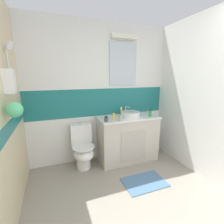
{
  "coord_description": "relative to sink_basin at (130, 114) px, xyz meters",
  "views": [
    {
      "loc": [
        -0.83,
        -0.4,
        1.59
      ],
      "look_at": [
        0.02,
        1.87,
        1.03
      ],
      "focal_mm": 25.47,
      "sensor_mm": 36.0,
      "label": 1
    }
  ],
  "objects": [
    {
      "name": "wall_right_plain",
      "position": [
        0.87,
        -0.93,
        0.35
      ],
      "size": [
        0.1,
        3.48,
        2.5
      ],
      "primitive_type": "cube",
      "color": "white",
      "rests_on": "ground_plane"
    },
    {
      "name": "wall_back_tiled",
      "position": [
        -0.47,
        0.32,
        0.36
      ],
      "size": [
        3.2,
        0.2,
        2.5
      ],
      "color": "white",
      "rests_on": "ground_plane"
    },
    {
      "name": "vanity_cabinet",
      "position": [
        -0.04,
        0.01,
        -0.47
      ],
      "size": [
        1.1,
        0.54,
        0.85
      ],
      "color": "beige",
      "rests_on": "ground_plane"
    },
    {
      "name": "ground_plane",
      "position": [
        -0.48,
        -0.93,
        -0.92
      ],
      "size": [
        3.2,
        3.48,
        0.04
      ],
      "primitive_type": "cube",
      "color": "gray"
    },
    {
      "name": "toothbrush_cup",
      "position": [
        -0.27,
        -0.17,
        0.01
      ],
      "size": [
        0.07,
        0.07,
        0.23
      ],
      "color": "#B2ADA3",
      "rests_on": "vanity_cabinet"
    },
    {
      "name": "soap_dispenser",
      "position": [
        0.33,
        -0.15,
        0.0
      ],
      "size": [
        0.06,
        0.06,
        0.15
      ],
      "color": "green",
      "rests_on": "vanity_cabinet"
    },
    {
      "name": "hair_gel_jar",
      "position": [
        -0.52,
        -0.17,
        -0.01
      ],
      "size": [
        0.07,
        0.07,
        0.09
      ],
      "color": "#4C4C51",
      "rests_on": "vanity_cabinet"
    },
    {
      "name": "toothpaste_tube_upright",
      "position": [
        -0.38,
        -0.15,
        0.02
      ],
      "size": [
        0.03,
        0.03,
        0.16
      ],
      "color": "yellow",
      "rests_on": "vanity_cabinet"
    },
    {
      "name": "sink_basin",
      "position": [
        0.0,
        0.0,
        0.0
      ],
      "size": [
        0.35,
        0.39,
        0.17
      ],
      "color": "white",
      "rests_on": "vanity_cabinet"
    },
    {
      "name": "toilet",
      "position": [
        -0.89,
        0.03,
        -0.54
      ],
      "size": [
        0.37,
        0.5,
        0.77
      ],
      "color": "white",
      "rests_on": "ground_plane"
    },
    {
      "name": "bath_mat",
      "position": [
        -0.1,
        -0.73,
        -0.9
      ],
      "size": [
        0.64,
        0.42,
        0.01
      ],
      "primitive_type": "cube",
      "color": "#4C7299",
      "rests_on": "ground_plane"
    }
  ]
}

